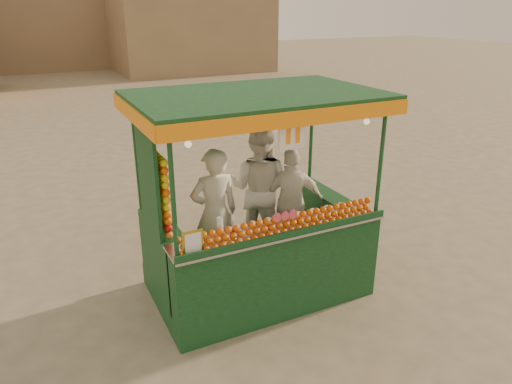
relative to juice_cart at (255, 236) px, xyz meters
name	(u,v)px	position (x,y,z in m)	size (l,w,h in m)	color
ground	(277,287)	(0.36, 0.01, -0.92)	(90.00, 90.00, 0.00)	brown
building_right	(190,28)	(7.36, 24.01, 1.58)	(9.00, 6.00, 5.00)	#8B6F4F
building_center	(22,10)	(-1.64, 30.01, 2.58)	(14.00, 7.00, 7.00)	#8B6F4F
juice_cart	(255,236)	(0.00, 0.00, 0.00)	(3.13, 2.03, 2.84)	black
vendor_left	(215,213)	(-0.46, 0.31, 0.31)	(0.69, 0.47, 1.81)	silver
vendor_middle	(260,188)	(0.42, 0.71, 0.39)	(1.20, 1.20, 1.96)	silver
vendor_right	(292,202)	(0.78, 0.38, 0.22)	(1.03, 0.70, 1.63)	white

